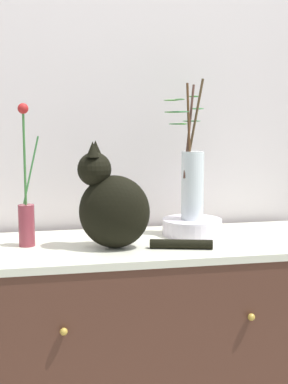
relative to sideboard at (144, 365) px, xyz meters
The scene contains 6 objects.
wall_back 0.90m from the sideboard, 90.00° to the left, with size 4.40×0.08×2.60m, color silver.
sideboard is the anchor object (origin of this frame).
cat_sitting 0.62m from the sideboard, 152.92° to the right, with size 0.46×0.22×0.36m.
vase_slim_green 0.71m from the sideboard, behind, with size 0.08×0.06×0.49m.
bowl_porcelain 0.54m from the sideboard, 22.21° to the left, with size 0.22×0.22×0.06m, color white.
vase_glass_clear 0.71m from the sideboard, 23.15° to the left, with size 0.17×0.17×0.52m.
Camera 1 is at (-0.38, -1.88, 1.38)m, focal length 51.72 mm.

